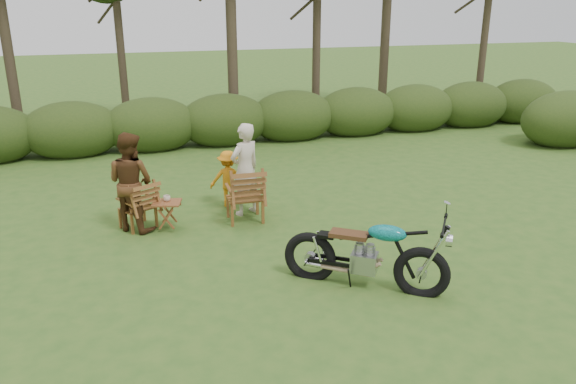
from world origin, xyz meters
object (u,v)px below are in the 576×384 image
object	(u,v)px
cup	(167,198)
adult_b	(135,229)
adult_a	(246,213)
motorcycle	(363,285)
child	(229,205)
lawn_chair_right	(245,220)
lawn_chair_left	(139,227)
side_table	(168,216)

from	to	relation	value
cup	adult_b	world-z (taller)	adult_b
adult_a	adult_b	xyz separation A→B (m)	(-2.04, -0.13, 0.00)
motorcycle	child	world-z (taller)	motorcycle
lawn_chair_right	cup	world-z (taller)	cup
adult_b	lawn_chair_right	bearing A→B (deg)	-143.42
lawn_chair_left	cup	bearing A→B (deg)	131.33
adult_a	adult_b	distance (m)	2.05
side_table	adult_a	distance (m)	1.54
motorcycle	adult_b	xyz separation A→B (m)	(-2.93, 3.13, 0.00)
motorcycle	lawn_chair_left	size ratio (longest dim) A/B	2.50
motorcycle	child	size ratio (longest dim) A/B	2.00
lawn_chair_right	adult_a	xyz separation A→B (m)	(0.10, 0.34, 0.00)
cup	adult_b	bearing A→B (deg)	164.22
side_table	cup	distance (m)	0.31
lawn_chair_right	lawn_chair_left	bearing A→B (deg)	-4.90
motorcycle	adult_b	world-z (taller)	adult_b
adult_b	cup	bearing A→B (deg)	-153.04
adult_a	lawn_chair_left	bearing A→B (deg)	-23.02
child	lawn_chair_left	bearing A→B (deg)	33.33
adult_b	child	world-z (taller)	adult_b
lawn_chair_right	child	xyz separation A→B (m)	(-0.11, 0.86, 0.00)
lawn_chair_right	side_table	size ratio (longest dim) A/B	2.01
lawn_chair_right	side_table	world-z (taller)	lawn_chair_right
side_table	adult_b	xyz separation A→B (m)	(-0.56, 0.21, -0.26)
adult_b	lawn_chair_left	bearing A→B (deg)	-111.06
adult_a	cup	bearing A→B (deg)	-14.58
cup	adult_a	bearing A→B (deg)	11.27
adult_a	child	xyz separation A→B (m)	(-0.21, 0.52, 0.00)
lawn_chair_right	child	bearing A→B (deg)	-79.98
lawn_chair_right	adult_b	xyz separation A→B (m)	(-1.94, 0.21, 0.00)
side_table	cup	size ratio (longest dim) A/B	4.10
lawn_chair_right	cup	distance (m)	1.48
lawn_chair_right	adult_b	world-z (taller)	adult_b
lawn_chair_left	adult_b	xyz separation A→B (m)	(-0.07, -0.03, 0.00)
motorcycle	cup	bearing A→B (deg)	165.17
lawn_chair_right	side_table	bearing A→B (deg)	2.46
side_table	adult_b	bearing A→B (deg)	159.57
lawn_chair_right	cup	size ratio (longest dim) A/B	8.22
lawn_chair_right	adult_b	bearing A→B (deg)	-3.63
side_table	child	size ratio (longest dim) A/B	0.46
side_table	adult_b	world-z (taller)	adult_b
motorcycle	child	distance (m)	3.94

